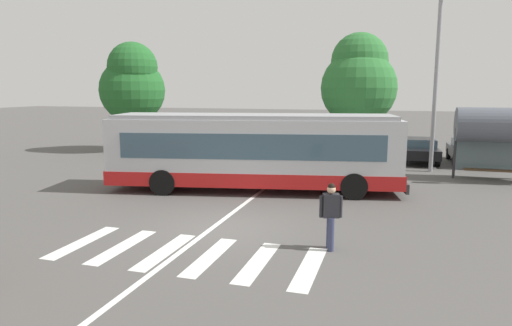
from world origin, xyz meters
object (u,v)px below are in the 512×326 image
object	(u,v)px
parked_car_silver	(324,144)
parked_car_black	(419,148)
parked_car_teal	(240,141)
parked_car_charcoal	(469,150)
bus_stop_shelter	(507,127)
pedestrian_crossing_street	(331,213)
parked_car_champagne	(277,143)
parked_car_white	(369,147)
city_transit_bus	(254,151)
background_tree_left	(132,84)
background_tree_right	(359,80)
twin_arm_street_lamp	(437,58)

from	to	relation	value
parked_car_silver	parked_car_black	distance (m)	5.39
parked_car_teal	parked_car_charcoal	bearing A→B (deg)	-1.45
bus_stop_shelter	pedestrian_crossing_street	bearing A→B (deg)	-119.00
parked_car_champagne	parked_car_white	size ratio (longest dim) A/B	0.99
parked_car_teal	parked_car_charcoal	size ratio (longest dim) A/B	1.00
parked_car_white	parked_car_black	world-z (taller)	same
city_transit_bus	background_tree_left	world-z (taller)	background_tree_left
background_tree_right	twin_arm_street_lamp	bearing A→B (deg)	-61.87
parked_car_black	background_tree_left	xyz separation A→B (m)	(-17.85, -0.49, 3.65)
parked_car_champagne	twin_arm_street_lamp	distance (m)	10.36
pedestrian_crossing_street	parked_car_black	xyz separation A→B (m)	(2.81, 15.63, -0.20)
parked_car_silver	bus_stop_shelter	world-z (taller)	bus_stop_shelter
twin_arm_street_lamp	background_tree_left	xyz separation A→B (m)	(-18.29, 2.51, -1.12)
pedestrian_crossing_street	background_tree_left	world-z (taller)	background_tree_left
city_transit_bus	parked_car_champagne	xyz separation A→B (m)	(-1.53, 9.73, -0.82)
city_transit_bus	parked_car_charcoal	xyz separation A→B (m)	(9.28, 9.88, -0.82)
parked_car_teal	parked_car_champagne	size ratio (longest dim) A/B	0.99
pedestrian_crossing_street	parked_car_charcoal	distance (m)	16.75
bus_stop_shelter	parked_car_silver	bearing A→B (deg)	150.87
parked_car_silver	background_tree_left	xyz separation A→B (m)	(-12.48, -0.85, 3.65)
pedestrian_crossing_street	parked_car_black	size ratio (longest dim) A/B	0.37
pedestrian_crossing_street	parked_car_black	bearing A→B (deg)	79.81
parked_car_charcoal	parked_car_champagne	bearing A→B (deg)	-179.21
parked_car_champagne	bus_stop_shelter	size ratio (longest dim) A/B	1.09
parked_car_charcoal	bus_stop_shelter	world-z (taller)	bus_stop_shelter
parked_car_champagne	parked_car_black	distance (m)	8.22
pedestrian_crossing_street	parked_car_champagne	xyz separation A→B (m)	(-5.41, 15.71, -0.20)
city_transit_bus	pedestrian_crossing_street	distance (m)	7.15
bus_stop_shelter	background_tree_left	distance (m)	21.68
bus_stop_shelter	background_tree_left	bearing A→B (deg)	169.28
parked_car_black	pedestrian_crossing_street	bearing A→B (deg)	-100.19
background_tree_right	parked_car_silver	bearing A→B (deg)	-108.56
pedestrian_crossing_street	parked_car_teal	xyz separation A→B (m)	(-8.01, 16.19, -0.20)
city_transit_bus	parked_car_teal	xyz separation A→B (m)	(-4.12, 10.22, -0.82)
parked_car_charcoal	background_tree_right	bearing A→B (deg)	143.49
bus_stop_shelter	background_tree_left	size ratio (longest dim) A/B	0.59
parked_car_black	parked_car_white	bearing A→B (deg)	-177.65
parked_car_teal	background_tree_left	distance (m)	7.99
city_transit_bus	pedestrian_crossing_street	world-z (taller)	city_transit_bus
twin_arm_street_lamp	background_tree_left	world-z (taller)	twin_arm_street_lamp
parked_car_black	parked_car_charcoal	world-z (taller)	same
bus_stop_shelter	twin_arm_street_lamp	distance (m)	4.53
pedestrian_crossing_street	bus_stop_shelter	size ratio (longest dim) A/B	0.41
parked_car_champagne	parked_car_charcoal	distance (m)	10.81
parked_car_champagne	parked_car_silver	world-z (taller)	same
city_transit_bus	twin_arm_street_lamp	bearing A→B (deg)	43.00
parked_car_champagne	background_tree_right	distance (m)	7.65
parked_car_silver	parked_car_white	bearing A→B (deg)	-9.87
parked_car_black	background_tree_right	world-z (taller)	background_tree_right
parked_car_silver	background_tree_right	distance (m)	6.24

